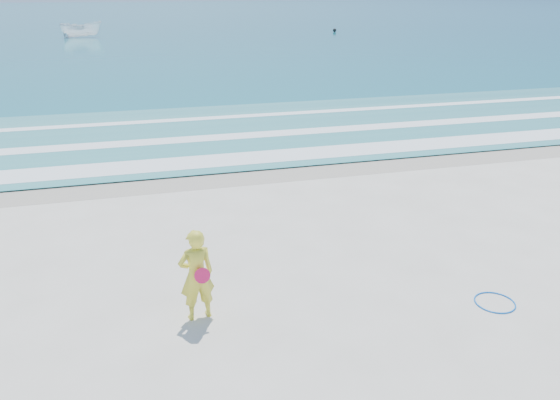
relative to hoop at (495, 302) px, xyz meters
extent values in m
plane|color=silver|center=(-3.19, -0.43, -0.01)|extent=(400.00, 400.00, 0.00)
cube|color=#B2A893|center=(-3.19, 8.57, -0.01)|extent=(400.00, 2.40, 0.00)
cube|color=#19727F|center=(-3.19, 104.57, 0.01)|extent=(400.00, 190.00, 0.04)
cube|color=#59B7AD|center=(-3.19, 13.57, 0.03)|extent=(400.00, 10.00, 0.01)
cube|color=white|center=(-3.19, 9.87, 0.04)|extent=(400.00, 1.40, 0.01)
cube|color=white|center=(-3.19, 12.77, 0.04)|extent=(400.00, 0.90, 0.01)
cube|color=white|center=(-3.19, 16.07, 0.04)|extent=(400.00, 0.60, 0.01)
torus|color=blue|center=(0.00, 0.00, 0.00)|extent=(0.96, 0.96, 0.03)
imported|color=white|center=(-10.97, 59.01, 0.88)|extent=(4.45, 1.80, 1.70)
sphere|color=black|center=(18.59, 58.63, 0.25)|extent=(0.44, 0.44, 0.44)
imported|color=yellow|center=(-5.31, 0.96, 0.83)|extent=(0.67, 0.50, 1.68)
cylinder|color=#E41452|center=(-5.23, 0.78, 0.90)|extent=(0.27, 0.08, 0.27)
camera|label=1|loc=(-6.05, -7.31, 5.44)|focal=35.00mm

